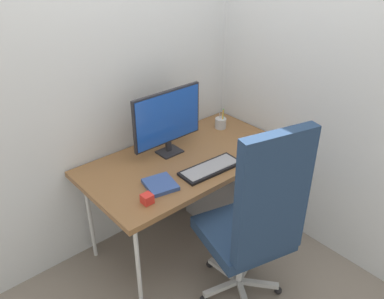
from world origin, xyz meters
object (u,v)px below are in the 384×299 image
at_px(office_chair, 257,220).
at_px(keyboard, 210,168).
at_px(desk_clamp_accessory, 147,199).
at_px(mouse, 251,149).
at_px(pen_holder, 221,123).
at_px(notebook, 160,184).
at_px(monitor, 168,119).
at_px(filing_cabinet, 227,187).

distance_m(office_chair, keyboard, 0.52).
relative_size(keyboard, desk_clamp_accessory, 7.11).
height_order(keyboard, mouse, mouse).
xyz_separation_m(mouse, pen_holder, (0.09, 0.40, 0.03)).
bearing_deg(pen_holder, mouse, -102.65).
distance_m(office_chair, mouse, 0.70).
height_order(keyboard, notebook, notebook).
bearing_deg(monitor, desk_clamp_accessory, -140.09).
relative_size(office_chair, mouse, 14.38).
height_order(monitor, notebook, monitor).
bearing_deg(keyboard, pen_holder, 39.33).
distance_m(office_chair, filing_cabinet, 0.94).
distance_m(mouse, notebook, 0.75).
distance_m(office_chair, monitor, 0.91).
relative_size(monitor, keyboard, 1.25).
distance_m(keyboard, desk_clamp_accessory, 0.52).
xyz_separation_m(mouse, notebook, (-0.75, 0.07, -0.00)).
bearing_deg(filing_cabinet, monitor, 161.02).
relative_size(filing_cabinet, notebook, 3.04).
bearing_deg(notebook, keyboard, 2.45).
height_order(mouse, pen_holder, pen_holder).
bearing_deg(mouse, office_chair, -135.88).
relative_size(monitor, notebook, 2.81).
xyz_separation_m(keyboard, mouse, (0.39, -0.01, 0.01)).
bearing_deg(pen_holder, keyboard, -140.67).
bearing_deg(filing_cabinet, notebook, -169.25).
bearing_deg(monitor, filing_cabinet, -18.98).
xyz_separation_m(monitor, mouse, (0.45, -0.37, -0.24)).
distance_m(office_chair, desk_clamp_accessory, 0.63).
xyz_separation_m(notebook, desk_clamp_accessory, (-0.16, -0.08, 0.02)).
bearing_deg(filing_cabinet, mouse, -89.59).
height_order(office_chair, mouse, office_chair).
xyz_separation_m(filing_cabinet, notebook, (-0.75, -0.14, 0.44)).
xyz_separation_m(filing_cabinet, pen_holder, (0.09, 0.19, 0.47)).
relative_size(monitor, pen_holder, 3.36).
height_order(office_chair, notebook, office_chair).
xyz_separation_m(keyboard, pen_holder, (0.48, 0.39, 0.03)).
height_order(filing_cabinet, desk_clamp_accessory, desk_clamp_accessory).
height_order(filing_cabinet, notebook, notebook).
bearing_deg(keyboard, notebook, 170.16).
relative_size(keyboard, pen_holder, 2.70).
bearing_deg(notebook, office_chair, -54.02).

